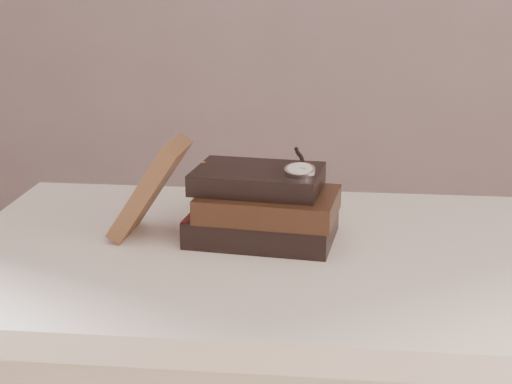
# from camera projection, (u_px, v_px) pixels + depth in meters

# --- Properties ---
(table) EXTENTS (1.00, 0.60, 0.75)m
(table) POSITION_uv_depth(u_px,v_px,m) (286.00, 304.00, 1.17)
(table) COLOR white
(table) RESTS_ON ground
(book_stack) EXTENTS (0.24, 0.18, 0.11)m
(book_stack) POSITION_uv_depth(u_px,v_px,m) (263.00, 207.00, 1.17)
(book_stack) COLOR black
(book_stack) RESTS_ON table
(journal) EXTENTS (0.12, 0.11, 0.15)m
(journal) POSITION_uv_depth(u_px,v_px,m) (150.00, 188.00, 1.18)
(journal) COLOR #492D1C
(journal) RESTS_ON table
(pocket_watch) EXTENTS (0.05, 0.15, 0.02)m
(pocket_watch) POSITION_uv_depth(u_px,v_px,m) (300.00, 169.00, 1.13)
(pocket_watch) COLOR silver
(pocket_watch) RESTS_ON book_stack
(eyeglasses) EXTENTS (0.10, 0.12, 0.04)m
(eyeglasses) POSITION_uv_depth(u_px,v_px,m) (226.00, 184.00, 1.25)
(eyeglasses) COLOR silver
(eyeglasses) RESTS_ON book_stack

